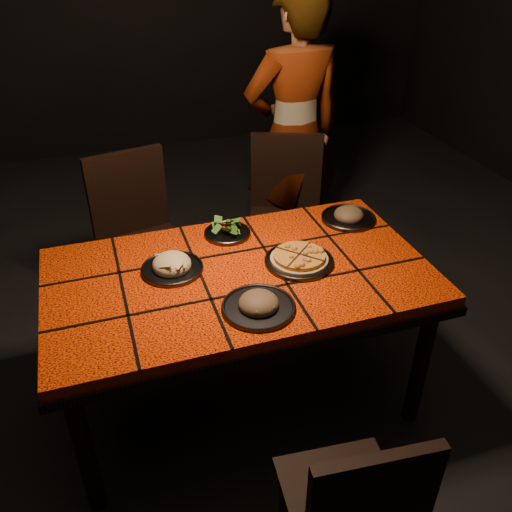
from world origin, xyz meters
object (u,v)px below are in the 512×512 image
object	(u,v)px
plate_pasta	(172,266)
chair_far_left	(138,228)
chair_near	(354,506)
chair_far_right	(286,204)
diner	(293,135)
plate_pizza	(299,259)
dining_table	(239,287)

from	to	relation	value
plate_pasta	chair_far_left	bearing A→B (deg)	94.75
chair_near	chair_far_right	xyz separation A→B (m)	(0.48, 1.86, 0.06)
chair_far_left	chair_far_right	bearing A→B (deg)	-9.27
chair_far_left	plate_pasta	size ratio (longest dim) A/B	3.66
chair_near	diner	world-z (taller)	diner
chair_far_left	diner	size ratio (longest dim) A/B	0.55
chair_far_right	plate_pasta	world-z (taller)	chair_far_right
diner	plate_pizza	distance (m)	1.22
dining_table	plate_pizza	size ratio (longest dim) A/B	4.60
chair_far_right	plate_pasta	bearing A→B (deg)	-115.34
chair_near	plate_pizza	bearing A→B (deg)	-96.15
chair_near	plate_pasta	world-z (taller)	chair_near
plate_pasta	diner	bearing A→B (deg)	47.20
plate_pizza	chair_near	bearing A→B (deg)	-101.32
dining_table	chair_far_right	world-z (taller)	chair_far_right
dining_table	chair_far_right	bearing A→B (deg)	58.11
chair_near	chair_far_left	bearing A→B (deg)	-72.38
dining_table	chair_far_left	xyz separation A→B (m)	(-0.33, 0.86, -0.12)
plate_pasta	dining_table	bearing A→B (deg)	-20.22
diner	chair_far_left	bearing A→B (deg)	10.12
chair_far_right	plate_pizza	world-z (taller)	chair_far_right
diner	plate_pasta	world-z (taller)	diner
dining_table	chair_far_left	bearing A→B (deg)	110.90
dining_table	chair_near	size ratio (longest dim) A/B	1.92
chair_far_left	plate_pasta	distance (m)	0.80
chair_far_right	plate_pizza	bearing A→B (deg)	-87.36
diner	plate_pasta	xyz separation A→B (m)	(-0.95, -1.03, -0.10)
chair_near	plate_pizza	world-z (taller)	chair_near
chair_far_left	plate_pizza	bearing A→B (deg)	-67.69
chair_far_left	dining_table	bearing A→B (deg)	-80.90
chair_far_left	plate_pasta	world-z (taller)	chair_far_left
dining_table	chair_far_left	size ratio (longest dim) A/B	1.69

